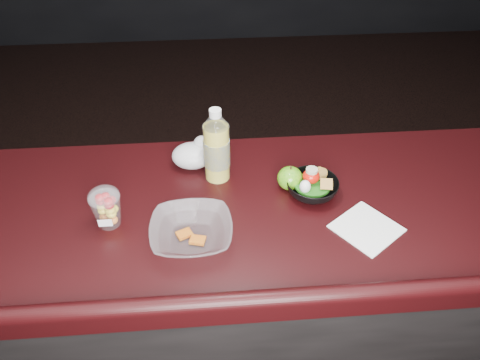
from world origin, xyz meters
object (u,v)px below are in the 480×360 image
snack_bowl (312,186)px  lemonade_bottle (217,150)px  fruit_cup (106,207)px  takeout_bowl (191,232)px  green_apple (290,178)px

snack_bowl → lemonade_bottle: bearing=159.3°
fruit_cup → snack_bowl: fruit_cup is taller
snack_bowl → takeout_bowl: bearing=-155.8°
snack_bowl → takeout_bowl: (-0.37, -0.16, -0.00)m
green_apple → snack_bowl: size_ratio=0.49×
lemonade_bottle → fruit_cup: lemonade_bottle is taller
fruit_cup → snack_bowl: 0.61m
takeout_bowl → snack_bowl: bearing=24.2°
fruit_cup → green_apple: size_ratio=1.52×
fruit_cup → snack_bowl: (0.60, 0.08, -0.03)m
lemonade_bottle → green_apple: (0.22, -0.07, -0.07)m
fruit_cup → green_apple: fruit_cup is taller
lemonade_bottle → snack_bowl: lemonade_bottle is taller
lemonade_bottle → takeout_bowl: lemonade_bottle is taller
green_apple → takeout_bowl: 0.36m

